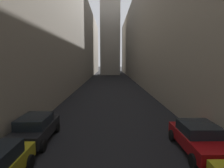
% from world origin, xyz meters
% --- Properties ---
extents(ground_plane, '(264.00, 264.00, 0.00)m').
position_xyz_m(ground_plane, '(0.00, 48.00, 0.00)').
color(ground_plane, black).
extents(building_block_left, '(11.90, 108.00, 19.59)m').
position_xyz_m(building_block_left, '(-11.45, 50.00, 9.79)').
color(building_block_left, gray).
rests_on(building_block_left, ground).
extents(building_block_right, '(13.81, 108.00, 19.91)m').
position_xyz_m(building_block_right, '(12.40, 50.00, 9.96)').
color(building_block_right, gray).
rests_on(building_block_right, ground).
extents(parked_car_left_far, '(1.91, 4.12, 1.50)m').
position_xyz_m(parked_car_left_far, '(-4.40, 22.62, 0.78)').
color(parked_car_left_far, black).
rests_on(parked_car_left_far, ground).
extents(parked_car_right_far, '(2.04, 4.30, 1.46)m').
position_xyz_m(parked_car_right_far, '(4.40, 21.12, 0.76)').
color(parked_car_right_far, maroon).
rests_on(parked_car_right_far, ground).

